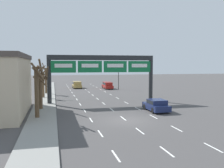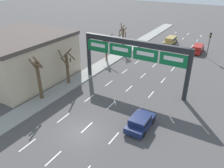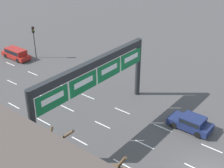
% 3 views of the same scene
% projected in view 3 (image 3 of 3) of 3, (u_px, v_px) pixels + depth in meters
% --- Properties ---
extents(lane_dashes, '(6.72, 67.00, 0.01)m').
position_uv_depth(lane_dashes, '(84.00, 116.00, 32.46)').
color(lane_dashes, white).
rests_on(lane_dashes, ground_plane).
extents(sign_gantry, '(15.39, 0.70, 6.78)m').
position_uv_depth(sign_gantry, '(94.00, 76.00, 29.20)').
color(sign_gantry, '#232628').
rests_on(sign_gantry, ground_plane).
extents(suv_red, '(1.80, 4.85, 1.53)m').
position_uv_depth(suv_red, '(16.00, 53.00, 45.84)').
color(suv_red, maroon).
rests_on(suv_red, ground_plane).
extents(car_navy, '(1.98, 4.15, 1.41)m').
position_uv_depth(car_navy, '(191.00, 122.00, 30.13)').
color(car_navy, '#19234C').
rests_on(car_navy, ground_plane).
extents(traffic_light_near_gantry, '(0.30, 0.35, 4.74)m').
position_uv_depth(traffic_light_near_gantry, '(34.00, 36.00, 44.98)').
color(traffic_light_near_gantry, black).
rests_on(traffic_light_near_gantry, ground_plane).
extents(tree_bare_third, '(1.98, 1.97, 5.11)m').
position_uv_depth(tree_bare_third, '(60.00, 159.00, 22.29)').
color(tree_bare_third, brown).
rests_on(tree_bare_third, sidewalk_left).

